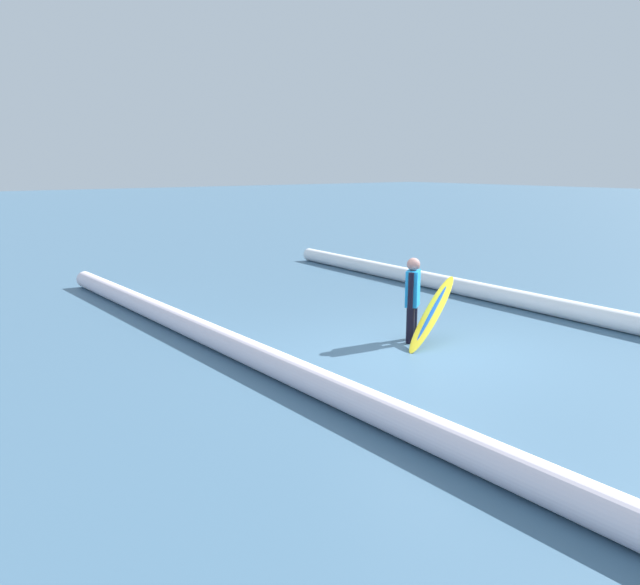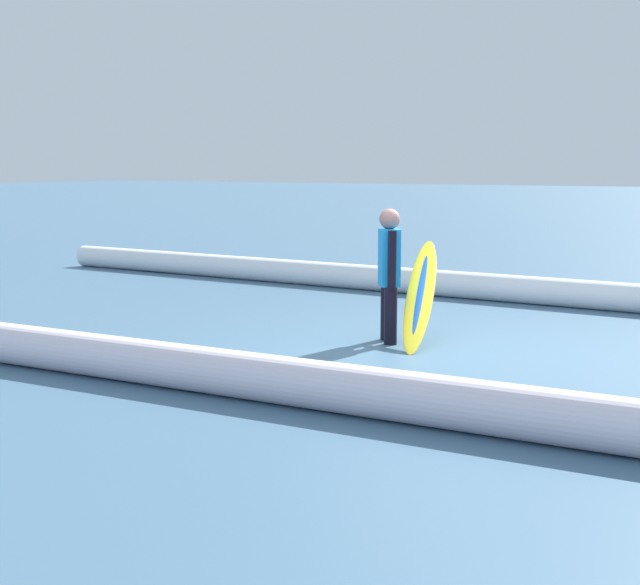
# 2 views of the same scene
# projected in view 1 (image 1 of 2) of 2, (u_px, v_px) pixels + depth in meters

# --- Properties ---
(ground_plane) EXTENTS (143.07, 143.07, 0.00)m
(ground_plane) POSITION_uv_depth(u_px,v_px,m) (430.00, 352.00, 10.02)
(ground_plane) COLOR #436682
(surfer) EXTENTS (0.36, 0.46, 1.43)m
(surfer) POSITION_uv_depth(u_px,v_px,m) (413.00, 295.00, 10.50)
(surfer) COLOR black
(surfer) RESTS_ON ground_plane
(surfboard) EXTENTS (0.77, 1.58, 1.05)m
(surfboard) POSITION_uv_depth(u_px,v_px,m) (432.00, 313.00, 10.46)
(surfboard) COLOR yellow
(surfboard) RESTS_ON ground_plane
(wave_crest_foreground) EXTENTS (21.04, 1.41, 0.38)m
(wave_crest_foreground) POSITION_uv_depth(u_px,v_px,m) (634.00, 324.00, 11.06)
(wave_crest_foreground) COLOR white
(wave_crest_foreground) RESTS_ON ground_plane
(wave_crest_midground) EXTENTS (19.79, 0.63, 0.39)m
(wave_crest_midground) POSITION_uv_depth(u_px,v_px,m) (343.00, 394.00, 7.66)
(wave_crest_midground) COLOR white
(wave_crest_midground) RESTS_ON ground_plane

